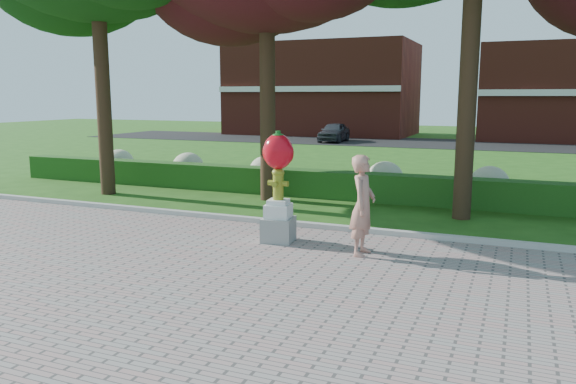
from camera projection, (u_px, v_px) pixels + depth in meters
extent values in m
plane|color=#225014|center=(231.00, 262.00, 10.25)|extent=(100.00, 100.00, 0.00)
cube|color=gray|center=(70.00, 353.00, 6.60)|extent=(40.00, 14.00, 0.04)
cube|color=#ADADA5|center=(293.00, 224.00, 12.96)|extent=(40.00, 0.18, 0.15)
cube|color=#1A4213|center=(344.00, 185.00, 16.55)|extent=(24.00, 0.70, 0.80)
ellipsoid|color=#ABAD84|center=(119.00, 163.00, 20.83)|extent=(1.10, 1.10, 0.99)
ellipsoid|color=#ABAD84|center=(188.00, 167.00, 19.70)|extent=(1.10, 1.10, 0.99)
ellipsoid|color=#ABAD84|center=(266.00, 171.00, 18.57)|extent=(1.10, 1.10, 0.99)
ellipsoid|color=#ABAD84|center=(385.00, 178.00, 17.06)|extent=(1.10, 1.10, 0.99)
ellipsoid|color=#ABAD84|center=(489.00, 183.00, 15.92)|extent=(1.10, 1.10, 0.99)
cube|color=black|center=(440.00, 143.00, 35.73)|extent=(50.00, 8.00, 0.02)
cube|color=maroon|center=(323.00, 89.00, 44.38)|extent=(14.00, 8.00, 7.00)
cube|color=maroon|center=(576.00, 93.00, 37.63)|extent=(12.00, 8.00, 6.40)
cylinder|color=black|center=(103.00, 84.00, 16.87)|extent=(0.44, 0.44, 6.72)
cylinder|color=black|center=(267.00, 93.00, 15.94)|extent=(0.44, 0.44, 6.16)
cylinder|color=black|center=(469.00, 69.00, 13.31)|extent=(0.44, 0.44, 7.28)
cube|color=gray|center=(278.00, 229.00, 11.55)|extent=(0.69, 0.69, 0.50)
cube|color=silver|center=(278.00, 211.00, 11.49)|extent=(0.56, 0.56, 0.28)
cube|color=silver|center=(278.00, 202.00, 11.46)|extent=(0.44, 0.44, 0.10)
cylinder|color=olive|center=(278.00, 186.00, 11.40)|extent=(0.22, 0.22, 0.56)
ellipsoid|color=olive|center=(278.00, 173.00, 11.35)|extent=(0.26, 0.26, 0.18)
cylinder|color=olive|center=(271.00, 183.00, 11.45)|extent=(0.12, 0.11, 0.11)
cylinder|color=olive|center=(285.00, 184.00, 11.33)|extent=(0.12, 0.11, 0.11)
cylinder|color=olive|center=(275.00, 184.00, 11.26)|extent=(0.12, 0.12, 0.12)
cylinder|color=olive|center=(278.00, 169.00, 11.34)|extent=(0.08, 0.08, 0.05)
ellipsoid|color=red|center=(278.00, 152.00, 11.28)|extent=(0.62, 0.56, 0.72)
ellipsoid|color=red|center=(270.00, 152.00, 11.35)|extent=(0.31, 0.31, 0.46)
ellipsoid|color=red|center=(286.00, 153.00, 11.22)|extent=(0.31, 0.31, 0.46)
cylinder|color=#135519|center=(278.00, 134.00, 11.22)|extent=(0.10, 0.10, 0.12)
ellipsoid|color=#135519|center=(278.00, 135.00, 11.23)|extent=(0.24, 0.24, 0.08)
imported|color=tan|center=(363.00, 205.00, 10.47)|extent=(0.46, 0.69, 1.89)
imported|color=#38393F|center=(334.00, 132.00, 36.97)|extent=(1.67, 3.79, 1.27)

